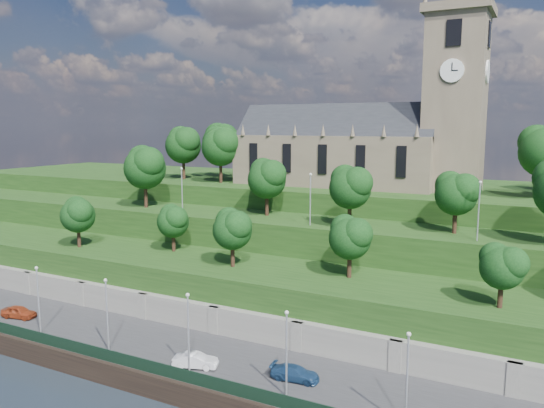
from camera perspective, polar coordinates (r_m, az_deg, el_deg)
The scene contains 16 objects.
promenade at distance 54.17m, azimuth -4.78°, elevation -17.41°, with size 160.00×12.00×2.00m, color #2D2D30.
quay_wall at distance 49.67m, azimuth -8.71°, elevation -19.90°, with size 160.00×0.50×2.20m, color black.
fence at distance 49.45m, azimuth -8.28°, elevation -18.07°, with size 160.00×0.10×1.20m, color black.
retaining_wall at distance 58.25m, azimuth -1.59°, elevation -13.85°, with size 160.00×2.10×5.00m.
embankment_lower at distance 62.72m, azimuth 1.11°, elevation -10.72°, with size 160.00×12.00×8.00m, color #1A3812.
embankment_upper at distance 71.74m, azimuth 5.01°, elevation -6.60°, with size 160.00×10.00×12.00m, color #1A3812.
hilltop at distance 90.72m, azimuth 10.06°, elevation -2.53°, with size 160.00×32.00×15.00m, color #1A3812.
church at distance 85.05m, azimuth 10.02°, elevation 6.93°, with size 38.60×12.35×27.60m.
trees_lower at distance 59.27m, azimuth 3.93°, elevation -3.12°, with size 67.91×8.93×7.75m.
trees_upper at distance 68.47m, azimuth 5.39°, elevation 2.81°, with size 63.58×8.82×9.61m.
trees_hilltop at distance 83.56m, azimuth 10.64°, elevation 6.32°, with size 70.59×16.73×10.68m.
lamp_posts_promenade at distance 50.41m, azimuth -8.99°, elevation -12.86°, with size 60.36×0.36×7.54m.
lamp_posts_upper at distance 67.08m, azimuth 4.15°, elevation 1.00°, with size 40.36×0.36×6.67m.
car_left at distance 70.69m, azimuth -25.58°, elevation -10.43°, with size 1.70×4.23×1.44m, color maroon.
car_middle at distance 52.48m, azimuth -8.23°, elevation -16.32°, with size 1.47×4.22×1.39m, color silver.
car_right at distance 49.82m, azimuth 2.49°, elevation -17.71°, with size 1.81×4.46×1.30m, color navy.
Camera 1 is at (26.04, -35.20, 24.63)m, focal length 35.00 mm.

